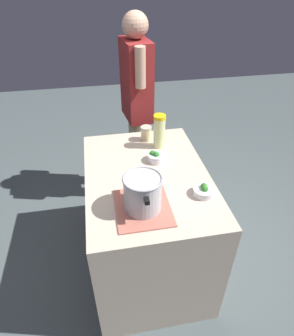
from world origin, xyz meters
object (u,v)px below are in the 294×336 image
object	(u,v)px
broccoli_bowl_center	(204,191)
person_cook	(137,107)
cooking_pot	(143,193)
mason_jar	(146,133)
lemonade_pitcher	(159,131)
broccoli_bowl_front	(156,157)

from	to	relation	value
broccoli_bowl_center	person_cook	world-z (taller)	person_cook
cooking_pot	mason_jar	distance (m)	0.74
broccoli_bowl_center	person_cook	bearing A→B (deg)	10.44
person_cook	mason_jar	bearing A→B (deg)	179.36
lemonade_pitcher	broccoli_bowl_front	world-z (taller)	lemonade_pitcher
cooking_pot	mason_jar	world-z (taller)	cooking_pot
lemonade_pitcher	mason_jar	size ratio (longest dim) A/B	2.25
mason_jar	broccoli_bowl_front	distance (m)	0.28
broccoli_bowl_front	person_cook	xyz separation A→B (m)	(0.76, 0.01, 0.02)
lemonade_pitcher	broccoli_bowl_front	distance (m)	0.21
lemonade_pitcher	broccoli_bowl_front	xyz separation A→B (m)	(-0.17, 0.06, -0.09)
mason_jar	broccoli_bowl_center	size ratio (longest dim) A/B	0.89
lemonade_pitcher	person_cook	size ratio (longest dim) A/B	0.15
mason_jar	broccoli_bowl_front	size ratio (longest dim) A/B	0.95
broccoli_bowl_front	mason_jar	bearing A→B (deg)	2.89
cooking_pot	person_cook	distance (m)	1.20
mason_jar	broccoli_bowl_center	xyz separation A→B (m)	(-0.67, -0.22, -0.03)
broccoli_bowl_front	cooking_pot	bearing A→B (deg)	159.32
lemonade_pitcher	person_cook	bearing A→B (deg)	6.78
mason_jar	broccoli_bowl_center	world-z (taller)	mason_jar
mason_jar	person_cook	xyz separation A→B (m)	(0.48, -0.01, 0.00)
broccoli_bowl_center	person_cook	size ratio (longest dim) A/B	0.07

